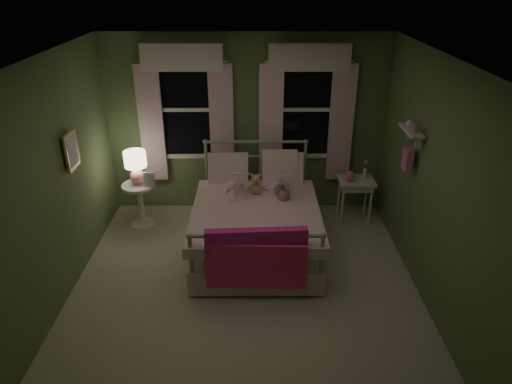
{
  "coord_description": "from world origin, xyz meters",
  "views": [
    {
      "loc": [
        0.11,
        -4.21,
        3.36
      ],
      "look_at": [
        0.13,
        0.56,
        1.0
      ],
      "focal_mm": 32.0,
      "sensor_mm": 36.0,
      "label": 1
    }
  ],
  "objects_px": {
    "child_left": "(235,169)",
    "bed": "(256,224)",
    "child_right": "(277,168)",
    "nightstand_right": "(356,186)",
    "teddy_bear": "(256,185)",
    "nightstand_left": "(140,199)",
    "table_lamp": "(136,164)"
  },
  "relations": [
    {
      "from": "table_lamp",
      "to": "child_left",
      "type": "bearing_deg",
      "value": -7.69
    },
    {
      "from": "teddy_bear",
      "to": "child_right",
      "type": "bearing_deg",
      "value": 29.5
    },
    {
      "from": "child_right",
      "to": "table_lamp",
      "type": "bearing_deg",
      "value": -16.04
    },
    {
      "from": "child_left",
      "to": "nightstand_left",
      "type": "bearing_deg",
      "value": -4.93
    },
    {
      "from": "bed",
      "to": "nightstand_right",
      "type": "distance_m",
      "value": 1.63
    },
    {
      "from": "bed",
      "to": "nightstand_left",
      "type": "relative_size",
      "value": 3.13
    },
    {
      "from": "child_left",
      "to": "nightstand_right",
      "type": "height_order",
      "value": "child_left"
    },
    {
      "from": "bed",
      "to": "nightstand_right",
      "type": "xyz_separation_m",
      "value": [
        1.43,
        0.76,
        0.17
      ]
    },
    {
      "from": "nightstand_left",
      "to": "table_lamp",
      "type": "xyz_separation_m",
      "value": [
        0.0,
        0.0,
        0.54
      ]
    },
    {
      "from": "bed",
      "to": "nightstand_left",
      "type": "bearing_deg",
      "value": 159.41
    },
    {
      "from": "teddy_bear",
      "to": "table_lamp",
      "type": "height_order",
      "value": "table_lamp"
    },
    {
      "from": "child_right",
      "to": "table_lamp",
      "type": "distance_m",
      "value": 1.92
    },
    {
      "from": "child_left",
      "to": "teddy_bear",
      "type": "relative_size",
      "value": 2.65
    },
    {
      "from": "teddy_bear",
      "to": "nightstand_right",
      "type": "relative_size",
      "value": 0.47
    },
    {
      "from": "child_left",
      "to": "bed",
      "type": "bearing_deg",
      "value": 126.18
    },
    {
      "from": "child_right",
      "to": "nightstand_right",
      "type": "xyz_separation_m",
      "value": [
        1.15,
        0.33,
        -0.42
      ]
    },
    {
      "from": "bed",
      "to": "child_right",
      "type": "relative_size",
      "value": 2.57
    },
    {
      "from": "child_left",
      "to": "table_lamp",
      "type": "relative_size",
      "value": 1.68
    },
    {
      "from": "table_lamp",
      "to": "nightstand_right",
      "type": "distance_m",
      "value": 3.1
    },
    {
      "from": "nightstand_left",
      "to": "nightstand_right",
      "type": "bearing_deg",
      "value": 2.79
    },
    {
      "from": "bed",
      "to": "table_lamp",
      "type": "relative_size",
      "value": 4.34
    },
    {
      "from": "child_right",
      "to": "nightstand_right",
      "type": "relative_size",
      "value": 1.24
    },
    {
      "from": "child_left",
      "to": "teddy_bear",
      "type": "bearing_deg",
      "value": 153.26
    },
    {
      "from": "bed",
      "to": "child_left",
      "type": "bearing_deg",
      "value": 123.42
    },
    {
      "from": "bed",
      "to": "child_left",
      "type": "height_order",
      "value": "child_left"
    },
    {
      "from": "child_left",
      "to": "child_right",
      "type": "relative_size",
      "value": 0.99
    },
    {
      "from": "teddy_bear",
      "to": "nightstand_left",
      "type": "xyz_separation_m",
      "value": [
        -1.63,
        0.34,
        -0.37
      ]
    },
    {
      "from": "teddy_bear",
      "to": "child_left",
      "type": "bearing_deg",
      "value": 150.5
    },
    {
      "from": "child_left",
      "to": "child_right",
      "type": "bearing_deg",
      "value": -177.24
    },
    {
      "from": "child_right",
      "to": "teddy_bear",
      "type": "distance_m",
      "value": 0.37
    },
    {
      "from": "child_right",
      "to": "table_lamp",
      "type": "xyz_separation_m",
      "value": [
        -1.91,
        0.18,
        -0.01
      ]
    },
    {
      "from": "teddy_bear",
      "to": "table_lamp",
      "type": "distance_m",
      "value": 1.68
    }
  ]
}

